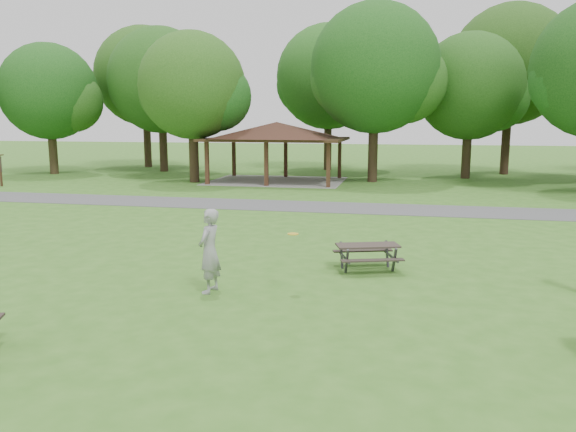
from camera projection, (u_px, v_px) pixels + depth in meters
The scene contains 14 objects.
ground at pixel (203, 305), 11.99m from camera, with size 160.00×160.00×0.00m, color #356A1E.
asphalt_path at pixel (312, 207), 25.48m from camera, with size 120.00×3.20×0.02m, color #4B4B4D.
pavilion at pixel (277, 133), 35.42m from camera, with size 8.60×7.01×3.76m.
tree_row_b at pixel (50, 94), 39.93m from camera, with size 7.14×6.80×9.28m.
tree_row_c at pixel (162, 84), 41.71m from camera, with size 8.19×7.80×10.67m.
tree_row_d at pixel (193, 89), 34.55m from camera, with size 6.93×6.60×9.27m.
tree_row_e at pixel (377, 72), 34.52m from camera, with size 8.40×8.00×11.02m.
tree_row_f at pixel (471, 90), 36.83m from camera, with size 7.35×7.00×9.55m.
tree_deep_a at pixel (146, 79), 45.60m from camera, with size 8.40×8.00×11.38m.
tree_deep_b at pixel (330, 80), 43.04m from camera, with size 8.40×8.00×11.13m.
tree_deep_c at pixel (512, 68), 39.31m from camera, with size 8.82×8.40×11.90m.
picnic_table_middle at pixel (368, 251), 14.74m from camera, with size 1.95×1.75×0.71m.
frisbee_in_flight at pixel (293, 234), 12.69m from camera, with size 0.32×0.32×0.02m.
frisbee_thrower at pixel (209, 251), 12.75m from camera, with size 0.71×0.46×1.94m, color gray.
Camera 1 is at (4.17, -10.86, 3.93)m, focal length 35.00 mm.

